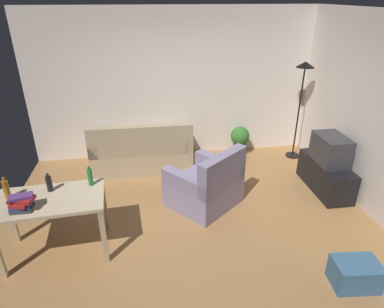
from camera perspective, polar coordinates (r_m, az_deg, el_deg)
ground_plane at (r=4.82m, az=-0.34°, el=-10.82°), size 5.20×4.40×0.02m
wall_rear at (r=6.25m, az=-3.19°, el=11.69°), size 5.20×0.10×2.70m
wall_right at (r=5.17m, az=29.61°, el=5.32°), size 0.10×4.40×2.70m
couch at (r=6.00m, az=-8.52°, el=0.23°), size 1.74×0.84×0.92m
tv_stand at (r=5.74m, az=21.86°, el=-3.46°), size 0.44×1.10×0.48m
tv at (r=5.55m, az=22.66°, el=0.70°), size 0.41×0.60×0.44m
torchiere_lamp at (r=6.34m, az=18.39°, el=11.24°), size 0.32×0.32×1.81m
desk at (r=4.21m, az=-22.92°, el=-8.26°), size 1.25×0.80×0.76m
potted_plant at (r=6.52m, az=8.18°, el=2.60°), size 0.36×0.36×0.57m
armchair at (r=4.91m, az=2.48°, el=-5.48°), size 1.23×1.22×0.92m
storage_box at (r=4.19m, az=26.12°, el=-17.91°), size 0.51×0.38×0.30m
bottle_amber at (r=4.31m, az=-29.17°, el=-5.29°), size 0.07×0.07×0.27m
bottle_dark at (r=4.26m, az=-23.24°, el=-4.65°), size 0.07×0.07×0.23m
bottle_green at (r=4.21m, az=-17.03°, el=-3.76°), size 0.06×0.06×0.25m
book_stack at (r=4.03m, az=-27.18°, el=-7.48°), size 0.27×0.22×0.18m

